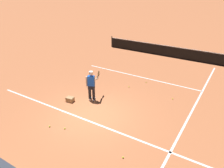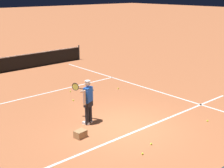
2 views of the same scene
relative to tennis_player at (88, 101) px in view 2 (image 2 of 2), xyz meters
name	(u,v)px [view 2 (image 2 of 2)]	position (x,y,z in m)	size (l,w,h in m)	color
ground_plane	(127,127)	(0.88, -1.21, -0.89)	(160.00, 160.00, 0.00)	#B7663D
court_baseline_white	(136,131)	(0.88, -1.71, -0.89)	(12.00, 0.10, 0.01)	white
court_sideline_white	(130,83)	(4.99, 2.79, -0.89)	(0.10, 12.00, 0.01)	white
court_service_line_white	(51,92)	(0.88, 4.29, -0.89)	(8.22, 0.10, 0.01)	white
tennis_player	(88,101)	(0.00, 0.00, 0.00)	(0.58, 1.07, 1.71)	black
ball_box_cardboard	(80,134)	(-0.92, -0.77, -0.76)	(0.40, 0.30, 0.26)	#A87F51
tennis_ball_far_left	(207,121)	(3.58, -2.93, -0.86)	(0.07, 0.07, 0.07)	#CCE533
tennis_ball_midcourt	(118,88)	(3.77, 2.43, -0.86)	(0.07, 0.07, 0.07)	#CCE533
tennis_ball_on_baseline	(73,100)	(1.00, 2.46, -0.86)	(0.07, 0.07, 0.07)	#CCE533
tennis_ball_far_right	(70,91)	(1.63, 3.64, -0.86)	(0.07, 0.07, 0.07)	#CCE533
tennis_ball_toward_net	(151,144)	(0.52, -2.76, -0.86)	(0.07, 0.07, 0.07)	#CCE533
tennis_ball_by_box	(142,154)	(-0.17, -3.01, -0.86)	(0.07, 0.07, 0.07)	#CCE533
tennis_net	(6,64)	(0.88, 9.53, -0.40)	(11.09, 0.09, 1.07)	#33383D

